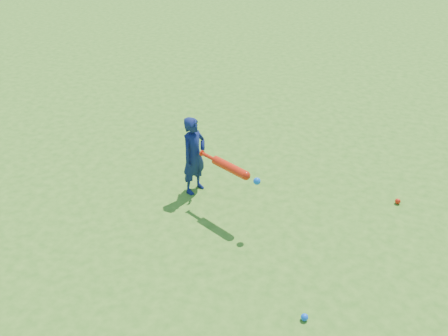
# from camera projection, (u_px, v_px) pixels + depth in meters

# --- Properties ---
(ground) EXTENTS (80.00, 80.00, 0.00)m
(ground) POSITION_uv_depth(u_px,v_px,m) (135.00, 195.00, 6.09)
(ground) COLOR #39721B
(ground) RESTS_ON ground
(child) EXTENTS (0.35, 0.42, 0.98)m
(child) POSITION_uv_depth(u_px,v_px,m) (194.00, 156.00, 5.92)
(child) COLOR #101B4E
(child) RESTS_ON ground
(ground_ball_red) EXTENTS (0.07, 0.07, 0.07)m
(ground_ball_red) POSITION_uv_depth(u_px,v_px,m) (398.00, 201.00, 5.91)
(ground_ball_red) COLOR red
(ground_ball_red) RESTS_ON ground
(ground_ball_blue) EXTENTS (0.07, 0.07, 0.07)m
(ground_ball_blue) POSITION_uv_depth(u_px,v_px,m) (305.00, 317.00, 4.40)
(ground_ball_blue) COLOR blue
(ground_ball_blue) RESTS_ON ground
(bat_swing) EXTENTS (0.80, 0.47, 0.10)m
(bat_swing) POSITION_uv_depth(u_px,v_px,m) (233.00, 169.00, 5.40)
(bat_swing) COLOR red
(bat_swing) RESTS_ON ground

